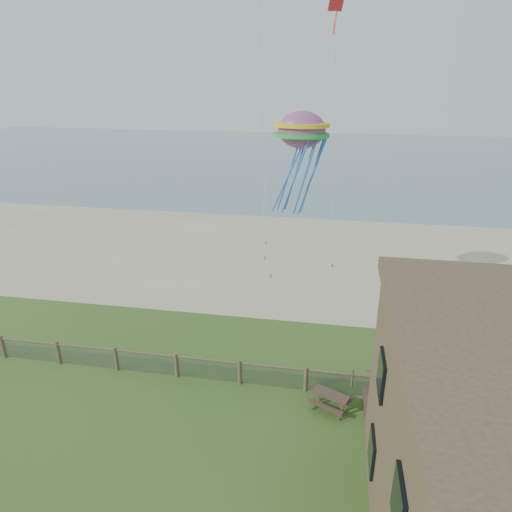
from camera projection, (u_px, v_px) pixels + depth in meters
name	position (u px, v px, depth m)	size (l,w,h in m)	color
ground	(204.00, 493.00, 15.44)	(160.00, 160.00, 0.00)	#33551D
sand_beach	(282.00, 255.00, 35.54)	(72.00, 20.00, 0.02)	tan
ocean	(313.00, 158.00, 75.74)	(160.00, 68.00, 0.02)	slate
chainlink_fence	(240.00, 373.00, 20.72)	(36.20, 0.20, 1.25)	brown
picnic_table	(330.00, 402.00, 19.24)	(1.56, 1.18, 0.66)	#4E372C
octopus_kite	(301.00, 160.00, 25.37)	(3.05, 2.15, 6.27)	orange
kite_red	(336.00, 9.00, 23.79)	(0.96, 0.70, 1.64)	red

